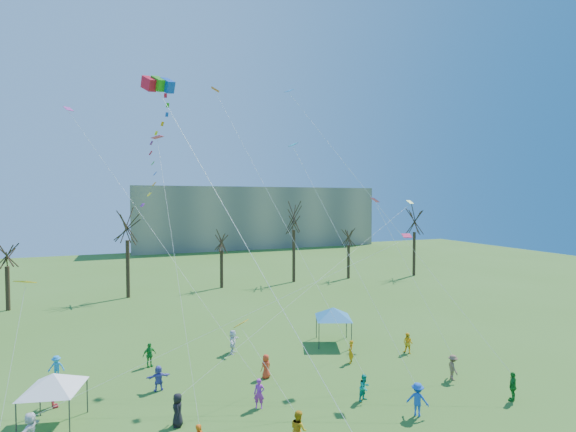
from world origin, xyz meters
name	(u,v)px	position (x,y,z in m)	size (l,w,h in m)	color
distant_building	(256,217)	(22.00, 82.00, 7.50)	(60.00, 14.00, 15.00)	gray
bare_tree_row	(236,234)	(5.20, 36.08, 7.33)	(69.69, 8.77, 11.82)	black
big_box_kite	(161,151)	(-6.27, 7.36, 14.62)	(4.43, 6.32, 20.60)	red
canopy_tent_white	(53,381)	(-11.79, 7.53, 2.41)	(3.69, 3.69, 2.84)	#3F3F44
canopy_tent_blue	(333,313)	(7.64, 13.05, 2.54)	(3.74, 3.74, 3.00)	#3F3F44
festival_crowd	(248,383)	(-1.44, 6.80, 0.85)	(26.98, 14.55, 1.83)	#B61632
small_kites_aloft	(258,190)	(0.36, 10.50, 12.62)	(28.90, 16.24, 30.64)	#F8B10D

